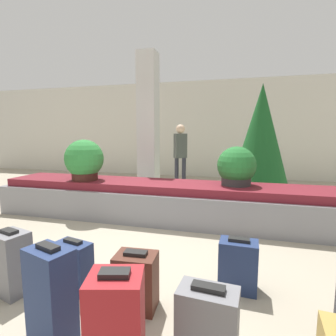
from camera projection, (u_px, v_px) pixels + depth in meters
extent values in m
plane|color=#9E937F|center=(129.00, 266.00, 2.91)|extent=(18.00, 18.00, 0.00)
cube|color=beige|center=(204.00, 129.00, 8.80)|extent=(18.00, 0.06, 3.20)
cube|color=gray|center=(168.00, 205.00, 4.48)|extent=(6.12, 0.99, 0.51)
cube|color=maroon|center=(168.00, 186.00, 4.44)|extent=(5.88, 0.83, 0.13)
cube|color=silver|center=(148.00, 127.00, 5.78)|extent=(0.40, 0.40, 3.20)
cube|color=slate|center=(207.00, 329.00, 1.62)|extent=(0.39, 0.25, 0.52)
cube|color=black|center=(208.00, 288.00, 1.59)|extent=(0.21, 0.09, 0.03)
cube|color=slate|center=(12.00, 263.00, 2.40)|extent=(0.36, 0.31, 0.58)
cube|color=black|center=(9.00, 231.00, 2.36)|extent=(0.18, 0.12, 0.03)
cube|color=navy|center=(74.00, 267.00, 2.44)|extent=(0.37, 0.25, 0.47)
cube|color=black|center=(73.00, 241.00, 2.40)|extent=(0.20, 0.10, 0.03)
cube|color=navy|center=(238.00, 265.00, 2.45)|extent=(0.36, 0.24, 0.48)
cube|color=black|center=(239.00, 240.00, 2.42)|extent=(0.20, 0.09, 0.03)
cube|color=maroon|center=(116.00, 335.00, 1.46)|extent=(0.35, 0.32, 0.70)
cube|color=black|center=(115.00, 273.00, 1.41)|extent=(0.18, 0.13, 0.03)
cube|color=#472319|center=(136.00, 281.00, 2.19)|extent=(0.36, 0.28, 0.47)
cube|color=black|center=(136.00, 253.00, 2.16)|extent=(0.19, 0.10, 0.03)
cube|color=navy|center=(51.00, 297.00, 1.81)|extent=(0.37, 0.29, 0.69)
cube|color=black|center=(48.00, 247.00, 1.76)|extent=(0.19, 0.12, 0.03)
cylinder|color=#2D2D2D|center=(236.00, 180.00, 4.22)|extent=(0.46, 0.46, 0.15)
sphere|color=#236B2D|center=(237.00, 166.00, 4.19)|extent=(0.61, 0.61, 0.61)
cylinder|color=#381914|center=(85.00, 175.00, 4.66)|extent=(0.45, 0.45, 0.20)
sphere|color=#2D7F38|center=(84.00, 159.00, 4.62)|extent=(0.68, 0.68, 0.68)
cylinder|color=#282833|center=(177.00, 173.00, 7.09)|extent=(0.11, 0.11, 0.82)
cylinder|color=#282833|center=(184.00, 173.00, 7.04)|extent=(0.11, 0.11, 0.82)
cube|color=#474C47|center=(180.00, 146.00, 6.97)|extent=(0.36, 0.34, 0.65)
sphere|color=beige|center=(180.00, 129.00, 6.91)|extent=(0.24, 0.24, 0.24)
cylinder|color=#4C331E|center=(258.00, 197.00, 5.67)|extent=(0.16, 0.16, 0.18)
cone|color=#195623|center=(261.00, 140.00, 5.51)|extent=(1.29, 1.29, 2.31)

